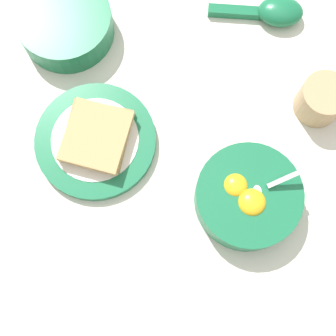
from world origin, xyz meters
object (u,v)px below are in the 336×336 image
object	(u,v)px
toast_plate	(96,141)
soup_spoon	(274,12)
toast_sandwich	(96,136)
drinking_cup	(321,99)
congee_bowl	(65,23)
egg_bowl	(245,198)

from	to	relation	value
toast_plate	soup_spoon	distance (m)	0.38
toast_sandwich	drinking_cup	distance (m)	0.36
toast_plate	congee_bowl	distance (m)	0.21
egg_bowl	congee_bowl	bearing A→B (deg)	-145.90
egg_bowl	toast_plate	size ratio (longest dim) A/B	0.83
drinking_cup	egg_bowl	bearing A→B (deg)	-49.13
soup_spoon	drinking_cup	world-z (taller)	drinking_cup
egg_bowl	toast_plate	bearing A→B (deg)	-122.63
soup_spoon	congee_bowl	bearing A→B (deg)	-95.37
egg_bowl	toast_sandwich	xyz separation A→B (m)	(-0.14, -0.21, 0.00)
toast_sandwich	congee_bowl	bearing A→B (deg)	-173.33
toast_plate	soup_spoon	world-z (taller)	soup_spoon
congee_bowl	drinking_cup	distance (m)	0.44
toast_plate	congee_bowl	bearing A→B (deg)	-174.55
toast_plate	congee_bowl	size ratio (longest dim) A/B	1.22
soup_spoon	drinking_cup	xyz separation A→B (m)	(0.18, 0.03, 0.02)
toast_sandwich	drinking_cup	world-z (taller)	drinking_cup
egg_bowl	drinking_cup	distance (m)	0.20
toast_plate	soup_spoon	size ratio (longest dim) A/B	1.17
toast_plate	congee_bowl	xyz separation A→B (m)	(-0.21, -0.02, 0.02)
egg_bowl	toast_sandwich	bearing A→B (deg)	-123.31
egg_bowl	toast_sandwich	size ratio (longest dim) A/B	1.17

